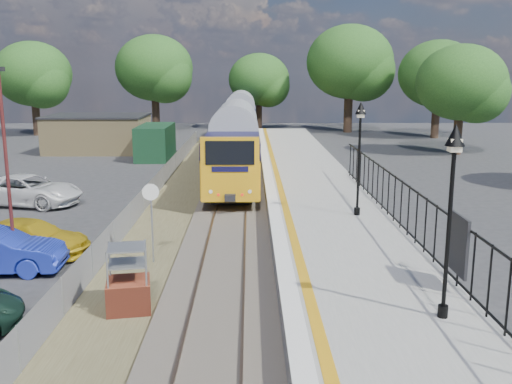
{
  "coord_description": "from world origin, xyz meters",
  "views": [
    {
      "loc": [
        0.92,
        -16.63,
        6.6
      ],
      "look_at": [
        1.15,
        5.34,
        2.0
      ],
      "focal_mm": 40.0,
      "sensor_mm": 36.0,
      "label": 1
    }
  ],
  "objects_px": {
    "victorian_lamp_south": "(452,177)",
    "victorian_lamp_north": "(360,132)",
    "car_yellow": "(31,238)",
    "train": "(239,127)",
    "brick_plinth": "(128,280)",
    "speed_sign": "(151,210)",
    "carpark_lamp": "(6,156)",
    "car_white": "(27,190)"
  },
  "relations": [
    {
      "from": "train",
      "to": "brick_plinth",
      "type": "bearing_deg",
      "value": -94.6
    },
    {
      "from": "brick_plinth",
      "to": "car_yellow",
      "type": "distance_m",
      "value": 7.0
    },
    {
      "from": "train",
      "to": "car_white",
      "type": "xyz_separation_m",
      "value": [
        -10.38,
        -17.8,
        -1.57
      ]
    },
    {
      "from": "carpark_lamp",
      "to": "car_yellow",
      "type": "height_order",
      "value": "carpark_lamp"
    },
    {
      "from": "victorian_lamp_north",
      "to": "car_yellow",
      "type": "height_order",
      "value": "victorian_lamp_north"
    },
    {
      "from": "victorian_lamp_south",
      "to": "brick_plinth",
      "type": "relative_size",
      "value": 2.37
    },
    {
      "from": "victorian_lamp_south",
      "to": "victorian_lamp_north",
      "type": "bearing_deg",
      "value": 91.15
    },
    {
      "from": "speed_sign",
      "to": "train",
      "type": "bearing_deg",
      "value": 72.03
    },
    {
      "from": "speed_sign",
      "to": "victorian_lamp_south",
      "type": "bearing_deg",
      "value": -52.0
    },
    {
      "from": "brick_plinth",
      "to": "train",
      "type": "bearing_deg",
      "value": 85.4
    },
    {
      "from": "victorian_lamp_south",
      "to": "car_yellow",
      "type": "bearing_deg",
      "value": 148.84
    },
    {
      "from": "speed_sign",
      "to": "car_yellow",
      "type": "distance_m",
      "value": 5.0
    },
    {
      "from": "train",
      "to": "carpark_lamp",
      "type": "bearing_deg",
      "value": -104.82
    },
    {
      "from": "train",
      "to": "speed_sign",
      "type": "bearing_deg",
      "value": -95.29
    },
    {
      "from": "train",
      "to": "victorian_lamp_south",
      "type": "bearing_deg",
      "value": -80.7
    },
    {
      "from": "victorian_lamp_south",
      "to": "speed_sign",
      "type": "distance_m",
      "value": 10.6
    },
    {
      "from": "speed_sign",
      "to": "car_yellow",
      "type": "bearing_deg",
      "value": 153.88
    },
    {
      "from": "carpark_lamp",
      "to": "car_white",
      "type": "height_order",
      "value": "carpark_lamp"
    },
    {
      "from": "brick_plinth",
      "to": "car_white",
      "type": "relative_size",
      "value": 0.35
    },
    {
      "from": "train",
      "to": "speed_sign",
      "type": "xyz_separation_m",
      "value": [
        -2.5,
        -27.03,
        -0.37
      ]
    },
    {
      "from": "carpark_lamp",
      "to": "car_white",
      "type": "bearing_deg",
      "value": 108.38
    },
    {
      "from": "victorian_lamp_south",
      "to": "carpark_lamp",
      "type": "height_order",
      "value": "carpark_lamp"
    },
    {
      "from": "victorian_lamp_south",
      "to": "speed_sign",
      "type": "relative_size",
      "value": 1.59
    },
    {
      "from": "train",
      "to": "brick_plinth",
      "type": "height_order",
      "value": "train"
    },
    {
      "from": "victorian_lamp_south",
      "to": "car_white",
      "type": "distance_m",
      "value": 22.67
    },
    {
      "from": "car_yellow",
      "to": "car_white",
      "type": "relative_size",
      "value": 0.81
    },
    {
      "from": "victorian_lamp_north",
      "to": "car_white",
      "type": "distance_m",
      "value": 17.08
    },
    {
      "from": "carpark_lamp",
      "to": "car_yellow",
      "type": "relative_size",
      "value": 1.53
    },
    {
      "from": "victorian_lamp_south",
      "to": "train",
      "type": "relative_size",
      "value": 0.11
    },
    {
      "from": "victorian_lamp_south",
      "to": "car_white",
      "type": "height_order",
      "value": "victorian_lamp_south"
    },
    {
      "from": "car_white",
      "to": "brick_plinth",
      "type": "bearing_deg",
      "value": -136.3
    },
    {
      "from": "train",
      "to": "carpark_lamp",
      "type": "distance_m",
      "value": 28.29
    },
    {
      "from": "car_yellow",
      "to": "victorian_lamp_south",
      "type": "bearing_deg",
      "value": -110.9
    },
    {
      "from": "victorian_lamp_north",
      "to": "speed_sign",
      "type": "xyz_separation_m",
      "value": [
        -7.8,
        -3.45,
        -2.32
      ]
    },
    {
      "from": "train",
      "to": "brick_plinth",
      "type": "relative_size",
      "value": 21.07
    },
    {
      "from": "train",
      "to": "speed_sign",
      "type": "relative_size",
      "value": 14.15
    },
    {
      "from": "victorian_lamp_north",
      "to": "car_white",
      "type": "height_order",
      "value": "victorian_lamp_north"
    },
    {
      "from": "car_yellow",
      "to": "car_white",
      "type": "xyz_separation_m",
      "value": [
        -3.2,
        8.11,
        0.12
      ]
    },
    {
      "from": "victorian_lamp_south",
      "to": "train",
      "type": "xyz_separation_m",
      "value": [
        -5.5,
        33.58,
        -1.96
      ]
    },
    {
      "from": "car_yellow",
      "to": "victorian_lamp_north",
      "type": "bearing_deg",
      "value": -69.17
    },
    {
      "from": "carpark_lamp",
      "to": "brick_plinth",
      "type": "bearing_deg",
      "value": -38.81
    },
    {
      "from": "car_white",
      "to": "car_yellow",
      "type": "bearing_deg",
      "value": -145.41
    }
  ]
}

